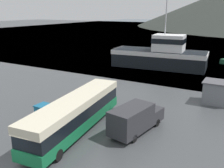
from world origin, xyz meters
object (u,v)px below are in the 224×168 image
tour_bus (76,113)px  delivery_van (135,118)px  dock_kiosk (218,92)px  fishing_boat (161,55)px  storage_bin (43,110)px

tour_bus → delivery_van: size_ratio=2.04×
dock_kiosk → tour_bus: bearing=-126.4°
delivery_van → fishing_boat: 26.79m
tour_bus → fishing_boat: fishing_boat is taller
delivery_van → dock_kiosk: bearing=73.8°
delivery_van → dock_kiosk: 12.26m
tour_bus → fishing_boat: bearing=87.7°
tour_bus → delivery_van: bearing=21.4°
tour_bus → fishing_boat: 28.43m
tour_bus → fishing_boat: size_ratio=0.74×
delivery_van → tour_bus: bearing=-142.6°
tour_bus → storage_bin: size_ratio=8.81×
dock_kiosk → storage_bin: bearing=-140.6°
tour_bus → fishing_boat: (-2.00, 28.36, 0.58)m
storage_bin → dock_kiosk: size_ratio=0.44×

